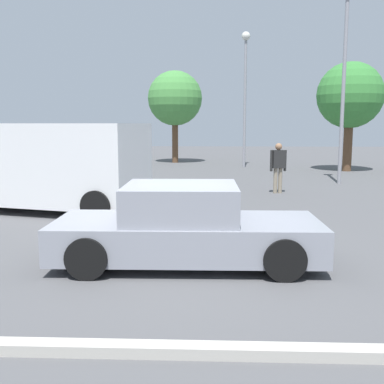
# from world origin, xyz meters

# --- Properties ---
(ground_plane) EXTENTS (80.00, 80.00, 0.00)m
(ground_plane) POSITION_xyz_m (0.00, 0.00, 0.00)
(ground_plane) COLOR #515154
(sedan_foreground) EXTENTS (4.34, 1.89, 1.32)m
(sedan_foreground) POSITION_xyz_m (0.08, -0.22, 0.60)
(sedan_foreground) COLOR gray
(sedan_foreground) RESTS_ON ground_plane
(dog) EXTENTS (0.38, 0.64, 0.46)m
(dog) POSITION_xyz_m (0.26, 3.10, 0.29)
(dog) COLOR white
(dog) RESTS_ON ground_plane
(van_white) EXTENTS (5.43, 3.30, 2.30)m
(van_white) POSITION_xyz_m (-3.81, 4.37, 1.24)
(van_white) COLOR white
(van_white) RESTS_ON ground_plane
(pedestrian) EXTENTS (0.56, 0.33, 1.66)m
(pedestrian) POSITION_xyz_m (2.73, 7.74, 0.99)
(pedestrian) COLOR gray
(pedestrian) RESTS_ON ground_plane
(parking_curb) EXTENTS (8.12, 0.20, 0.12)m
(parking_curb) POSITION_xyz_m (0.00, -3.30, 0.06)
(parking_curb) COLOR #B7B2A8
(parking_curb) RESTS_ON ground_plane
(light_post_near) EXTENTS (0.44, 0.44, 6.94)m
(light_post_near) POSITION_xyz_m (2.26, 16.93, 4.66)
(light_post_near) COLOR gray
(light_post_near) RESTS_ON ground_plane
(light_post_mid) EXTENTS (0.44, 0.44, 7.31)m
(light_post_mid) POSITION_xyz_m (5.47, 10.35, 4.87)
(light_post_mid) COLOR gray
(light_post_mid) RESTS_ON ground_plane
(tree_back_left) EXTENTS (3.18, 3.18, 5.37)m
(tree_back_left) POSITION_xyz_m (-1.61, 19.86, 3.75)
(tree_back_left) COLOR brown
(tree_back_left) RESTS_ON ground_plane
(tree_back_center) EXTENTS (3.15, 3.15, 5.22)m
(tree_back_center) POSITION_xyz_m (7.16, 15.20, 3.62)
(tree_back_center) COLOR brown
(tree_back_center) RESTS_ON ground_plane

